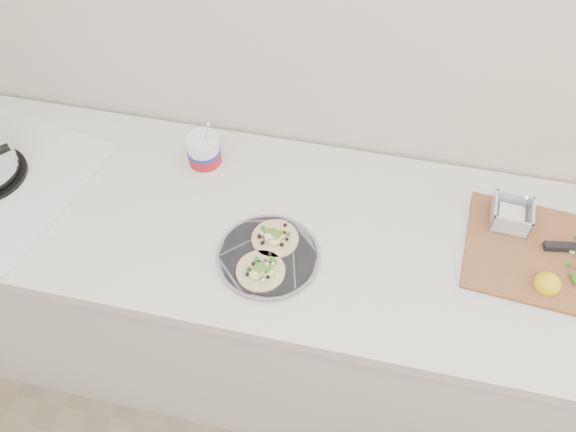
# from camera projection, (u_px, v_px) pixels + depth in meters

# --- Properties ---
(counter) EXTENTS (2.44, 0.66, 0.90)m
(counter) POSITION_uv_depth(u_px,v_px,m) (285.00, 303.00, 1.87)
(counter) COLOR silver
(counter) RESTS_ON ground
(taco_plate) EXTENTS (0.27, 0.27, 0.04)m
(taco_plate) POSITION_uv_depth(u_px,v_px,m) (268.00, 254.00, 1.43)
(taco_plate) COLOR slate
(taco_plate) RESTS_ON counter
(tub) EXTENTS (0.10, 0.10, 0.22)m
(tub) POSITION_uv_depth(u_px,v_px,m) (205.00, 151.00, 1.60)
(tub) COLOR white
(tub) RESTS_ON counter
(cutboard) EXTENTS (0.49, 0.36, 0.07)m
(cutboard) POSITION_uv_depth(u_px,v_px,m) (556.00, 251.00, 1.44)
(cutboard) COLOR brown
(cutboard) RESTS_ON counter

